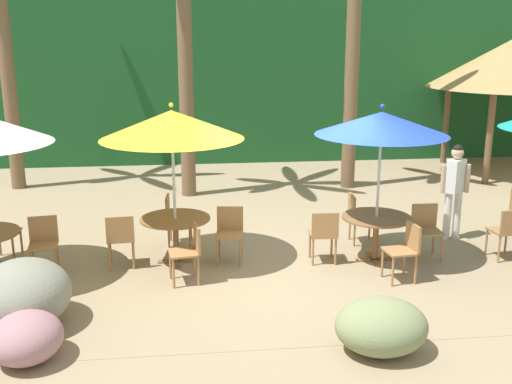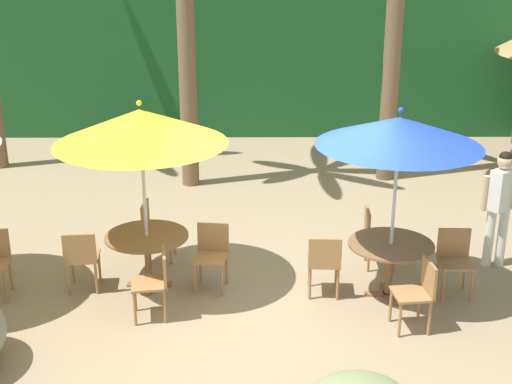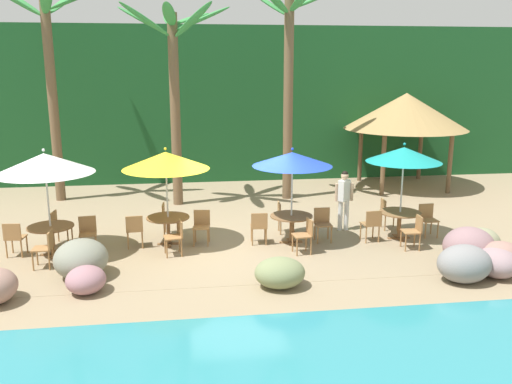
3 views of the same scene
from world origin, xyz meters
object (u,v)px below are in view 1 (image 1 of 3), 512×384
object	(u,v)px
chair_yellow_right	(190,249)
waiter_in_white	(455,185)
chair_blue_seaward	(426,227)
chair_yellow_seaward	(230,230)
umbrella_blue	(382,124)
chair_teal_left	(508,230)
dining_table_yellow	(175,225)
dining_table_blue	(376,224)
chair_white_seaward	(44,241)
umbrella_yellow	(172,125)
chair_blue_inland	(358,215)
chair_yellow_inland	(174,216)
chair_yellow_left	(121,237)
chair_blue_right	(406,247)
chair_blue_left	(324,233)

from	to	relation	value
chair_yellow_right	waiter_in_white	distance (m)	4.85
chair_blue_seaward	waiter_in_white	size ratio (longest dim) A/B	0.51
chair_yellow_seaward	umbrella_blue	world-z (taller)	umbrella_blue
chair_teal_left	dining_table_yellow	bearing A→B (deg)	174.42
chair_blue_seaward	waiter_in_white	world-z (taller)	waiter_in_white
dining_table_blue	chair_blue_seaward	world-z (taller)	chair_blue_seaward
chair_white_seaward	chair_yellow_seaward	bearing A→B (deg)	3.91
umbrella_yellow	chair_blue_inland	xyz separation A→B (m)	(3.11, 0.56, -1.70)
chair_yellow_inland	chair_yellow_left	size ratio (longest dim) A/B	1.00
chair_blue_seaward	chair_teal_left	distance (m)	1.27
chair_yellow_right	chair_teal_left	world-z (taller)	same
chair_white_seaward	chair_teal_left	size ratio (longest dim) A/B	1.00
umbrella_blue	chair_blue_right	bearing A→B (deg)	-77.51
chair_blue_inland	chair_blue_right	xyz separation A→B (m)	(0.24, -1.69, 0.00)
dining_table_yellow	waiter_in_white	world-z (taller)	waiter_in_white
umbrella_yellow	umbrella_blue	size ratio (longest dim) A/B	1.01
chair_yellow_left	umbrella_blue	world-z (taller)	umbrella_blue
umbrella_yellow	dining_table_yellow	xyz separation A→B (m)	(-0.00, -0.00, -1.59)
chair_yellow_right	umbrella_blue	distance (m)	3.45
dining_table_blue	chair_blue_seaward	distance (m)	0.86
chair_yellow_right	chair_blue_right	world-z (taller)	same
chair_white_seaward	umbrella_blue	bearing A→B (deg)	-0.75
dining_table_blue	chair_teal_left	xyz separation A→B (m)	(2.09, -0.23, -0.10)
chair_white_seaward	chair_blue_left	bearing A→B (deg)	-1.40
dining_table_yellow	umbrella_yellow	bearing A→B (deg)	14.04
umbrella_yellow	chair_yellow_left	xyz separation A→B (m)	(-0.84, -0.16, -1.70)
chair_yellow_left	chair_blue_inland	world-z (taller)	same
chair_yellow_left	chair_teal_left	bearing A→B (deg)	-3.27
chair_blue_left	chair_teal_left	size ratio (longest dim) A/B	1.00
chair_white_seaward	dining_table_yellow	xyz separation A→B (m)	(1.98, 0.22, 0.10)
umbrella_blue	chair_blue_seaward	xyz separation A→B (m)	(0.85, 0.07, -1.70)
chair_white_seaward	waiter_in_white	bearing A→B (deg)	6.81
chair_yellow_seaward	chair_blue_seaward	distance (m)	3.17
chair_yellow_seaward	chair_yellow_left	size ratio (longest dim) A/B	1.00
chair_yellow_right	chair_yellow_seaward	bearing A→B (deg)	51.42
umbrella_yellow	chair_yellow_inland	bearing A→B (deg)	92.44
waiter_in_white	chair_blue_seaward	bearing A→B (deg)	-134.91
umbrella_blue	chair_teal_left	size ratio (longest dim) A/B	2.89
dining_table_blue	chair_blue_left	distance (m)	0.86
chair_yellow_right	dining_table_blue	bearing A→B (deg)	10.33
chair_yellow_seaward	chair_yellow_left	world-z (taller)	same
chair_white_seaward	chair_blue_left	size ratio (longest dim) A/B	1.00
chair_yellow_left	chair_blue_left	xyz separation A→B (m)	(3.15, -0.16, 0.00)
umbrella_yellow	chair_blue_inland	world-z (taller)	umbrella_yellow
chair_yellow_left	chair_blue_left	bearing A→B (deg)	-2.92
chair_yellow_inland	chair_blue_left	bearing A→B (deg)	-26.64
chair_yellow_right	chair_blue_left	size ratio (longest dim) A/B	1.00
chair_white_seaward	chair_yellow_right	bearing A→B (deg)	-15.45
chair_blue_left	chair_teal_left	bearing A→B (deg)	-3.65
chair_yellow_seaward	umbrella_yellow	bearing A→B (deg)	178.15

